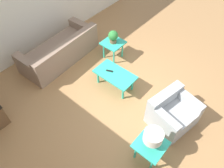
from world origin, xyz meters
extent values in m
plane|color=#A87A4C|center=(0.00, 0.00, 0.00)|extent=(14.00, 14.00, 0.00)
cube|color=silver|center=(3.06, 0.00, 1.35)|extent=(0.12, 7.20, 2.70)
cube|color=gray|center=(2.21, 0.06, 0.20)|extent=(1.01, 2.15, 0.40)
cube|color=gray|center=(1.86, 0.05, 0.56)|extent=(0.30, 2.11, 0.32)
cube|color=gray|center=(2.26, -0.89, 0.51)|extent=(0.92, 0.24, 0.21)
cube|color=gray|center=(2.17, 1.02, 0.51)|extent=(0.92, 0.24, 0.21)
cube|color=#A8ADB2|center=(-1.12, -0.13, 0.22)|extent=(0.92, 1.00, 0.44)
cube|color=#A8ADB2|center=(-0.85, -0.18, 0.58)|extent=(0.37, 0.89, 0.28)
cube|color=#A8ADB2|center=(-1.05, 0.22, 0.53)|extent=(0.78, 0.31, 0.18)
cube|color=#A8ADB2|center=(-1.19, -0.47, 0.53)|extent=(0.78, 0.31, 0.18)
cube|color=#2DB79E|center=(0.44, -0.14, 0.40)|extent=(0.96, 0.54, 0.04)
cylinder|color=#2DB79E|center=(0.06, -0.32, 0.19)|extent=(0.05, 0.05, 0.38)
cylinder|color=#2DB79E|center=(0.83, -0.32, 0.19)|extent=(0.05, 0.05, 0.38)
cylinder|color=#2DB79E|center=(0.06, 0.04, 0.19)|extent=(0.05, 0.05, 0.38)
cylinder|color=#2DB79E|center=(0.83, 0.04, 0.19)|extent=(0.05, 0.05, 0.38)
cube|color=#2DB79E|center=(1.16, -0.91, 0.49)|extent=(0.53, 0.53, 0.04)
cylinder|color=#2DB79E|center=(0.98, -1.09, 0.23)|extent=(0.04, 0.04, 0.47)
cylinder|color=#2DB79E|center=(1.33, -1.09, 0.23)|extent=(0.04, 0.04, 0.47)
cylinder|color=#2DB79E|center=(0.98, -0.73, 0.23)|extent=(0.04, 0.04, 0.47)
cylinder|color=#2DB79E|center=(1.33, -0.73, 0.23)|extent=(0.04, 0.04, 0.47)
cube|color=#2DB79E|center=(-1.18, 0.82, 0.49)|extent=(0.53, 0.53, 0.04)
cylinder|color=#2DB79E|center=(-1.36, 0.64, 0.23)|extent=(0.04, 0.04, 0.47)
cylinder|color=#2DB79E|center=(-1.00, 0.64, 0.23)|extent=(0.04, 0.04, 0.47)
cylinder|color=#2DB79E|center=(-1.36, 1.00, 0.23)|extent=(0.04, 0.04, 0.47)
cylinder|color=#2DB79E|center=(-1.00, 1.00, 0.23)|extent=(0.04, 0.04, 0.47)
cylinder|color=brown|center=(1.16, -0.91, 0.56)|extent=(0.17, 0.17, 0.11)
sphere|color=#2D7F38|center=(1.16, -0.91, 0.72)|extent=(0.25, 0.25, 0.25)
cylinder|color=red|center=(-1.18, 0.82, 0.60)|extent=(0.11, 0.11, 0.18)
cylinder|color=white|center=(-1.18, 0.82, 0.79)|extent=(0.33, 0.33, 0.20)
cube|color=black|center=(0.60, -0.12, 0.43)|extent=(0.16, 0.10, 0.02)
camera|label=1|loc=(-1.76, 2.56, 4.08)|focal=35.00mm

